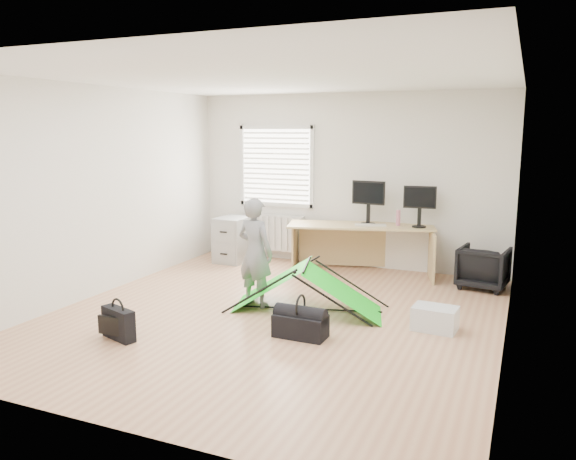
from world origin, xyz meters
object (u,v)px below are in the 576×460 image
at_px(thermos, 398,218).
at_px(storage_crate, 435,318).
at_px(desk, 360,249).
at_px(duffel_bag, 300,326).
at_px(filing_cabinet, 234,239).
at_px(office_chair, 483,267).
at_px(person, 255,252).
at_px(laptop_bag, 119,324).
at_px(monitor_right, 420,212).
at_px(monitor_left, 368,209).
at_px(kite, 307,288).

relative_size(thermos, storage_crate, 0.50).
height_order(desk, duffel_bag, desk).
bearing_deg(filing_cabinet, office_chair, -0.78).
distance_m(person, duffel_bag, 1.32).
relative_size(office_chair, storage_crate, 1.38).
distance_m(thermos, laptop_bag, 4.38).
bearing_deg(office_chair, duffel_bag, 68.18).
bearing_deg(filing_cabinet, monitor_right, 4.28).
height_order(thermos, storage_crate, thermos).
height_order(monitor_left, person, person).
relative_size(monitor_right, storage_crate, 1.01).
bearing_deg(duffel_bag, office_chair, 60.36).
distance_m(desk, office_chair, 1.80).
bearing_deg(monitor_right, storage_crate, -81.75).
bearing_deg(desk, person, -124.32).
bearing_deg(office_chair, laptop_bag, 55.43).
relative_size(desk, filing_cabinet, 2.94).
distance_m(filing_cabinet, office_chair, 3.91).
relative_size(office_chair, laptop_bag, 1.45).
height_order(monitor_right, storage_crate, monitor_right).
height_order(desk, filing_cabinet, desk).
bearing_deg(desk, thermos, 0.16).
relative_size(monitor_right, kite, 0.26).
bearing_deg(kite, duffel_bag, -88.03).
xyz_separation_m(person, laptop_bag, (-0.80, -1.57, -0.51)).
height_order(office_chair, kite, office_chair).
distance_m(filing_cabinet, person, 2.45).
distance_m(kite, storage_crate, 1.53).
xyz_separation_m(desk, storage_crate, (1.44, -2.10, -0.24)).
height_order(kite, duffel_bag, kite).
distance_m(office_chair, kite, 2.62).
bearing_deg(person, thermos, -107.38).
relative_size(monitor_left, person, 0.38).
relative_size(monitor_right, duffel_bag, 0.85).
bearing_deg(kite, monitor_right, 51.09).
relative_size(desk, kite, 1.20).
relative_size(thermos, office_chair, 0.36).
xyz_separation_m(monitor_right, thermos, (-0.32, 0.04, -0.11)).
bearing_deg(thermos, duffel_bag, -96.58).
bearing_deg(monitor_left, duffel_bag, -82.42).
xyz_separation_m(thermos, laptop_bag, (-2.05, -3.81, -0.69)).
height_order(monitor_left, duffel_bag, monitor_left).
bearing_deg(monitor_right, monitor_left, 177.34).
relative_size(office_chair, duffel_bag, 1.16).
relative_size(person, kite, 0.74).
height_order(filing_cabinet, kite, filing_cabinet).
bearing_deg(person, laptop_bag, 75.01).
relative_size(desk, storage_crate, 4.68).
bearing_deg(person, monitor_left, -99.11).
distance_m(person, laptop_bag, 1.83).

